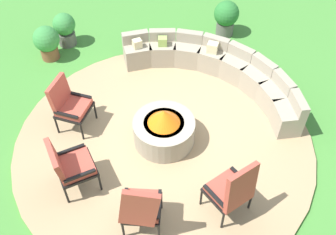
% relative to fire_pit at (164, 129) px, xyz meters
% --- Properties ---
extents(ground_plane, '(24.00, 24.00, 0.00)m').
position_rel_fire_pit_xyz_m(ground_plane, '(0.00, 0.00, -0.35)').
color(ground_plane, '#478C38').
extents(patio_circle, '(5.37, 5.37, 0.06)m').
position_rel_fire_pit_xyz_m(patio_circle, '(0.00, 0.00, -0.32)').
color(patio_circle, tan).
rests_on(patio_circle, ground_plane).
extents(fire_pit, '(1.09, 1.09, 0.75)m').
position_rel_fire_pit_xyz_m(fire_pit, '(0.00, 0.00, 0.00)').
color(fire_pit, '#9E937F').
rests_on(fire_pit, patio_circle).
extents(curved_stone_bench, '(3.98, 1.76, 0.72)m').
position_rel_fire_pit_xyz_m(curved_stone_bench, '(0.41, 1.89, 0.01)').
color(curved_stone_bench, '#9E937F').
rests_on(curved_stone_bench, patio_circle).
extents(lounge_chair_front_left, '(0.60, 0.61, 1.02)m').
position_rel_fire_pit_xyz_m(lounge_chair_front_left, '(-1.72, -0.24, 0.25)').
color(lounge_chair_front_left, black).
rests_on(lounge_chair_front_left, patio_circle).
extents(lounge_chair_front_right, '(0.84, 0.86, 1.02)m').
position_rel_fire_pit_xyz_m(lounge_chair_front_right, '(-1.02, -1.41, 0.24)').
color(lounge_chair_front_right, black).
rests_on(lounge_chair_front_right, patio_circle).
extents(lounge_chair_back_left, '(0.72, 0.71, 1.17)m').
position_rel_fire_pit_xyz_m(lounge_chair_back_left, '(0.32, -1.72, 0.29)').
color(lounge_chair_back_left, black).
rests_on(lounge_chair_back_left, patio_circle).
extents(lounge_chair_back_right, '(0.78, 0.82, 1.16)m').
position_rel_fire_pit_xyz_m(lounge_chair_back_right, '(1.45, -0.97, 0.29)').
color(lounge_chair_back_right, black).
rests_on(lounge_chair_back_right, patio_circle).
extents(potted_plant_0, '(0.51, 0.51, 0.78)m').
position_rel_fire_pit_xyz_m(potted_plant_0, '(-3.19, 1.99, 0.08)').
color(potted_plant_0, '#605B56').
rests_on(potted_plant_0, ground_plane).
extents(potted_plant_2, '(0.57, 0.57, 0.79)m').
position_rel_fire_pit_xyz_m(potted_plant_2, '(-3.28, 1.40, 0.09)').
color(potted_plant_2, brown).
rests_on(potted_plant_2, ground_plane).
extents(potted_plant_3, '(0.58, 0.58, 0.85)m').
position_rel_fire_pit_xyz_m(potted_plant_3, '(0.13, 3.69, 0.12)').
color(potted_plant_3, '#605B56').
rests_on(potted_plant_3, ground_plane).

